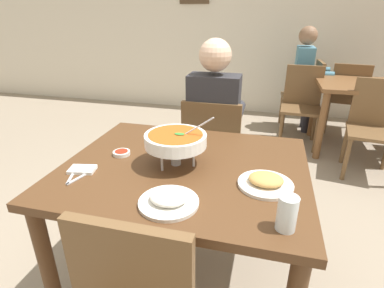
# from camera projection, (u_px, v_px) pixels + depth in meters

# --- Properties ---
(ground_plane) EXTENTS (16.00, 16.00, 0.00)m
(ground_plane) POSITION_uv_depth(u_px,v_px,m) (186.00, 279.00, 1.80)
(ground_plane) COLOR gray
(cafe_rear_partition) EXTENTS (10.00, 0.10, 3.00)m
(cafe_rear_partition) POSITION_uv_depth(u_px,v_px,m) (250.00, 9.00, 4.30)
(cafe_rear_partition) COLOR beige
(cafe_rear_partition) RESTS_ON ground_plane
(dining_table_main) EXTENTS (1.19, 0.99, 0.77)m
(dining_table_main) POSITION_uv_depth(u_px,v_px,m) (185.00, 184.00, 1.54)
(dining_table_main) COLOR #51331C
(dining_table_main) RESTS_ON ground_plane
(chair_diner_main) EXTENTS (0.44, 0.44, 0.90)m
(chair_diner_main) POSITION_uv_depth(u_px,v_px,m) (213.00, 149.00, 2.29)
(chair_diner_main) COLOR brown
(chair_diner_main) RESTS_ON ground_plane
(diner_main) EXTENTS (0.40, 0.45, 1.31)m
(diner_main) POSITION_uv_depth(u_px,v_px,m) (214.00, 118.00, 2.22)
(diner_main) COLOR #2D2D38
(diner_main) RESTS_ON ground_plane
(curry_bowl) EXTENTS (0.33, 0.30, 0.26)m
(curry_bowl) POSITION_uv_depth(u_px,v_px,m) (176.00, 140.00, 1.45)
(curry_bowl) COLOR silver
(curry_bowl) RESTS_ON dining_table_main
(rice_plate) EXTENTS (0.24, 0.24, 0.06)m
(rice_plate) POSITION_uv_depth(u_px,v_px,m) (169.00, 200.00, 1.18)
(rice_plate) COLOR white
(rice_plate) RESTS_ON dining_table_main
(appetizer_plate) EXTENTS (0.24, 0.24, 0.06)m
(appetizer_plate) POSITION_uv_depth(u_px,v_px,m) (266.00, 182.00, 1.31)
(appetizer_plate) COLOR white
(appetizer_plate) RESTS_ON dining_table_main
(sauce_dish) EXTENTS (0.09, 0.09, 0.02)m
(sauce_dish) POSITION_uv_depth(u_px,v_px,m) (122.00, 153.00, 1.59)
(sauce_dish) COLOR white
(sauce_dish) RESTS_ON dining_table_main
(napkin_folded) EXTENTS (0.13, 0.10, 0.02)m
(napkin_folded) POSITION_uv_depth(u_px,v_px,m) (82.00, 170.00, 1.43)
(napkin_folded) COLOR white
(napkin_folded) RESTS_ON dining_table_main
(fork_utensil) EXTENTS (0.07, 0.16, 0.01)m
(fork_utensil) POSITION_uv_depth(u_px,v_px,m) (72.00, 175.00, 1.39)
(fork_utensil) COLOR silver
(fork_utensil) RESTS_ON dining_table_main
(spoon_utensil) EXTENTS (0.06, 0.17, 0.01)m
(spoon_utensil) POSITION_uv_depth(u_px,v_px,m) (82.00, 176.00, 1.38)
(spoon_utensil) COLOR silver
(spoon_utensil) RESTS_ON dining_table_main
(drink_glass) EXTENTS (0.07, 0.07, 0.13)m
(drink_glass) POSITION_uv_depth(u_px,v_px,m) (287.00, 215.00, 1.03)
(drink_glass) COLOR silver
(drink_glass) RESTS_ON dining_table_main
(dining_table_far) EXTENTS (1.00, 0.80, 0.77)m
(dining_table_far) POSITION_uv_depth(u_px,v_px,m) (365.00, 96.00, 3.24)
(dining_table_far) COLOR brown
(dining_table_far) RESTS_ON ground_plane
(chair_bg_left) EXTENTS (0.46, 0.46, 0.90)m
(chair_bg_left) POSITION_uv_depth(u_px,v_px,m) (308.00, 92.00, 3.90)
(chair_bg_left) COLOR brown
(chair_bg_left) RESTS_ON ground_plane
(chair_bg_right) EXTENTS (0.50, 0.50, 0.90)m
(chair_bg_right) POSITION_uv_depth(u_px,v_px,m) (374.00, 122.00, 2.84)
(chair_bg_right) COLOR brown
(chair_bg_right) RESTS_ON ground_plane
(chair_bg_corner) EXTENTS (0.50, 0.50, 0.90)m
(chair_bg_corner) POSITION_uv_depth(u_px,v_px,m) (347.00, 95.00, 3.77)
(chair_bg_corner) COLOR brown
(chair_bg_corner) RESTS_ON ground_plane
(chair_bg_window) EXTENTS (0.46, 0.46, 0.90)m
(chair_bg_window) POSITION_uv_depth(u_px,v_px,m) (302.00, 101.00, 3.52)
(chair_bg_window) COLOR brown
(chair_bg_window) RESTS_ON ground_plane
(patron_bg_left) EXTENTS (0.45, 0.40, 1.31)m
(patron_bg_left) POSITION_uv_depth(u_px,v_px,m) (306.00, 73.00, 3.81)
(patron_bg_left) COLOR #2D2D38
(patron_bg_left) RESTS_ON ground_plane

